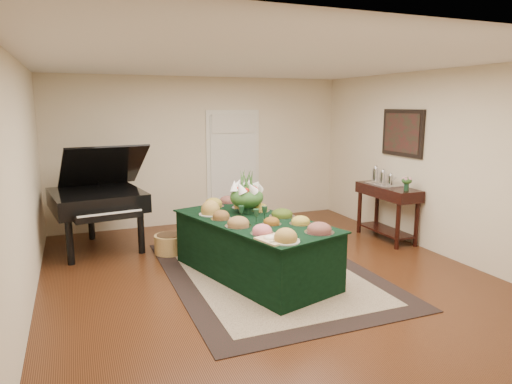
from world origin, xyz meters
name	(u,v)px	position (x,y,z in m)	size (l,w,h in m)	color
ground	(264,274)	(0.00, 0.00, 0.00)	(6.00, 6.00, 0.00)	black
area_rug	(269,272)	(0.07, 0.03, 0.01)	(2.55, 3.57, 0.01)	black
kitchen_doorway	(233,167)	(0.60, 2.97, 1.02)	(1.05, 0.07, 2.10)	silver
buffet_table	(254,248)	(-0.15, 0.00, 0.38)	(1.68, 2.50, 0.75)	black
food_platters	(253,216)	(-0.15, 0.03, 0.80)	(1.23, 2.42, 0.15)	silver
cutting_board	(276,237)	(-0.25, -0.90, 0.79)	(0.44, 0.44, 0.10)	tan
green_goblets	(254,214)	(-0.16, -0.04, 0.84)	(0.34, 0.33, 0.18)	#143420
floral_centerpiece	(247,193)	(-0.10, 0.39, 1.03)	(0.47, 0.47, 0.47)	#143420
grand_piano	(98,199)	(-1.93, 1.95, 0.79)	(1.54, 1.71, 1.61)	black
wicker_basket	(170,244)	(-0.98, 1.32, 0.14)	(0.46, 0.46, 0.29)	#AC8345
mahogany_sideboard	(388,198)	(2.50, 0.74, 0.69)	(0.45, 1.20, 0.89)	black
tea_service	(382,178)	(2.50, 0.90, 1.01)	(0.34, 0.58, 0.30)	silver
pink_bouquet	(407,181)	(2.50, 0.30, 1.04)	(0.18, 0.18, 0.22)	#143420
wall_painting	(402,133)	(2.72, 0.74, 1.75)	(0.05, 0.95, 0.75)	black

